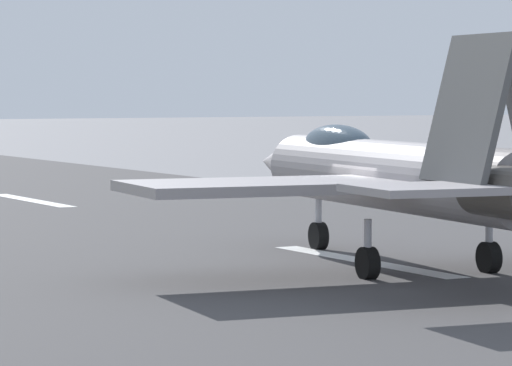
# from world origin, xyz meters

# --- Properties ---
(ground_plane) EXTENTS (400.00, 400.00, 0.00)m
(ground_plane) POSITION_xyz_m (0.00, 0.00, 0.00)
(ground_plane) COLOR slate
(runway_strip) EXTENTS (240.00, 26.00, 0.02)m
(runway_strip) POSITION_xyz_m (-0.02, 0.00, 0.01)
(runway_strip) COLOR #444243
(runway_strip) RESTS_ON ground
(fighter_jet) EXTENTS (16.25, 14.29, 5.53)m
(fighter_jet) POSITION_xyz_m (-0.85, 0.10, 2.34)
(fighter_jet) COLOR #999295
(fighter_jet) RESTS_ON ground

